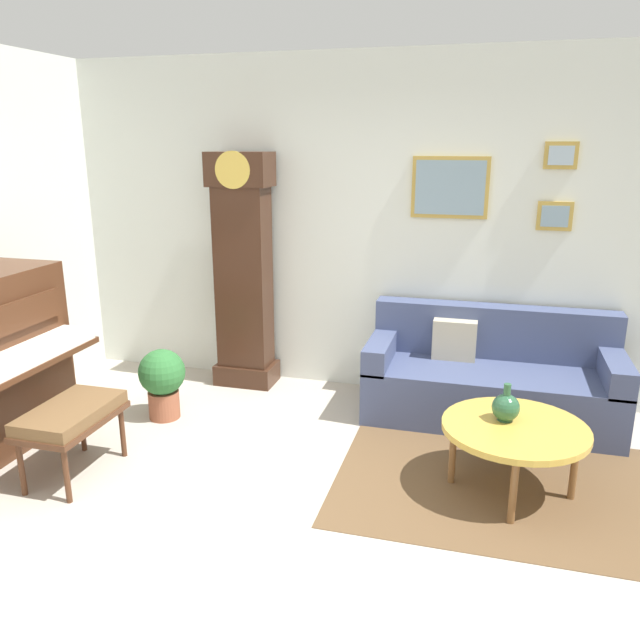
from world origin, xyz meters
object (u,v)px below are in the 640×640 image
(couch, at_px, (490,379))
(grandfather_clock, at_px, (244,278))
(piano_bench, at_px, (71,417))
(green_jug, at_px, (506,407))
(coffee_table, at_px, (515,430))
(potted_plant, at_px, (162,379))

(couch, bearing_deg, grandfather_clock, 175.50)
(piano_bench, height_order, green_jug, green_jug)
(piano_bench, relative_size, green_jug, 2.92)
(coffee_table, bearing_deg, grandfather_clock, 150.58)
(coffee_table, distance_m, green_jug, 0.15)
(potted_plant, bearing_deg, green_jug, -7.61)
(grandfather_clock, bearing_deg, potted_plant, -111.65)
(piano_bench, bearing_deg, grandfather_clock, 75.52)
(grandfather_clock, distance_m, green_jug, 2.55)
(couch, relative_size, coffee_table, 2.16)
(green_jug, distance_m, potted_plant, 2.58)
(couch, height_order, coffee_table, couch)
(grandfather_clock, height_order, couch, grandfather_clock)
(green_jug, xyz_separation_m, potted_plant, (-2.55, 0.34, -0.21))
(couch, relative_size, green_jug, 7.92)
(piano_bench, bearing_deg, coffee_table, 11.18)
(couch, relative_size, potted_plant, 3.39)
(piano_bench, relative_size, grandfather_clock, 0.34)
(green_jug, height_order, potted_plant, green_jug)
(green_jug, bearing_deg, potted_plant, 172.39)
(couch, xyz_separation_m, coffee_table, (0.15, -1.11, 0.10))
(piano_bench, xyz_separation_m, grandfather_clock, (0.47, 1.82, 0.56))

